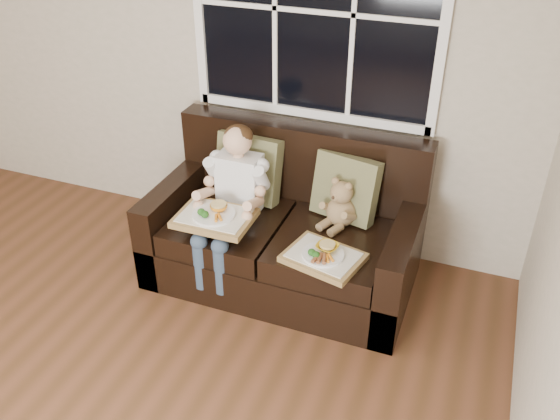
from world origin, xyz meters
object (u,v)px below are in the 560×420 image
at_px(loveseat, 286,235).
at_px(child, 233,190).
at_px(tray_left, 215,216).
at_px(teddy_bear, 341,207).
at_px(tray_right, 323,256).

bearing_deg(loveseat, child, -158.74).
bearing_deg(tray_left, child, 82.22).
xyz_separation_m(loveseat, child, (-0.31, -0.12, 0.35)).
height_order(loveseat, teddy_bear, loveseat).
height_order(loveseat, tray_left, loveseat).
height_order(loveseat, child, child).
bearing_deg(tray_left, tray_right, -2.47).
distance_m(loveseat, child, 0.48).
distance_m(tray_left, tray_right, 0.71).
bearing_deg(tray_left, loveseat, 44.06).
distance_m(loveseat, tray_right, 0.54).
bearing_deg(child, teddy_bear, 13.73).
bearing_deg(teddy_bear, tray_right, -66.23).
relative_size(teddy_bear, tray_left, 0.72).
xyz_separation_m(child, teddy_bear, (0.66, 0.16, -0.07)).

